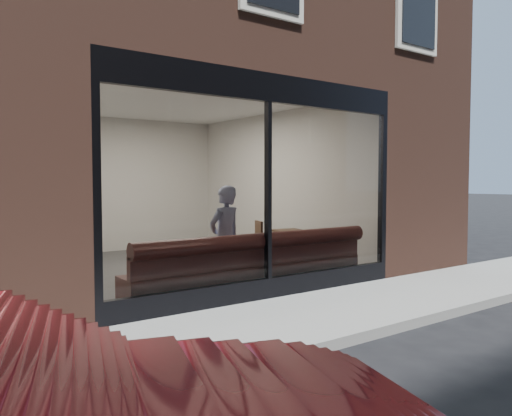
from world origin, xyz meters
TOP-DOWN VIEW (x-y plane):
  - ground at (0.00, 0.00)m, footprint 120.00×120.00m
  - sidewalk_near at (0.00, 1.00)m, footprint 40.00×2.00m
  - kerb_near at (0.00, -0.05)m, footprint 40.00×0.10m
  - host_building_pier_right at (3.75, 8.00)m, footprint 2.50×12.00m
  - host_building_backfill at (0.00, 11.00)m, footprint 5.00×6.00m
  - cafe_floor at (0.00, 5.00)m, footprint 6.00×6.00m
  - cafe_ceiling at (0.00, 5.00)m, footprint 6.00×6.00m
  - cafe_wall_back at (0.00, 7.99)m, footprint 5.00×0.00m
  - cafe_wall_left at (-2.49, 5.00)m, footprint 0.00×6.00m
  - cafe_wall_right at (2.49, 5.00)m, footprint 0.00×6.00m
  - storefront_kick at (0.00, 2.05)m, footprint 5.00×0.10m
  - storefront_header at (0.00, 2.05)m, footprint 5.00×0.10m
  - storefront_mullion at (0.00, 2.05)m, footprint 0.06×0.10m
  - storefront_glass at (0.00, 2.02)m, footprint 4.80×0.00m
  - banquette at (0.00, 2.45)m, footprint 4.00×0.55m
  - person at (-0.27, 2.77)m, footprint 0.66×0.51m
  - cafe_table_left at (-0.63, 3.00)m, footprint 0.69×0.69m
  - cafe_table_right at (1.77, 3.73)m, footprint 0.64×0.64m
  - cafe_chair_right at (0.97, 3.91)m, footprint 0.46×0.46m
  - wall_poster at (-2.45, 3.96)m, footprint 0.02×0.64m

SIDE VIEW (x-z plane):
  - ground at x=0.00m, z-range 0.00..0.00m
  - sidewalk_near at x=0.00m, z-range 0.00..0.01m
  - cafe_floor at x=0.00m, z-range 0.02..0.02m
  - kerb_near at x=0.00m, z-range 0.00..0.12m
  - storefront_kick at x=0.00m, z-range 0.00..0.30m
  - banquette at x=0.00m, z-range 0.00..0.45m
  - cafe_chair_right at x=0.97m, z-range 0.22..0.26m
  - cafe_table_left at x=-0.63m, z-range 0.72..0.76m
  - cafe_table_right at x=1.77m, z-range 0.72..0.76m
  - person at x=-0.27m, z-range 0.00..1.62m
  - storefront_mullion at x=0.00m, z-range 0.30..2.80m
  - storefront_glass at x=0.00m, z-range -0.85..3.95m
  - cafe_wall_back at x=0.00m, z-range -0.90..4.10m
  - cafe_wall_left at x=-2.49m, z-range -1.40..4.60m
  - cafe_wall_right at x=2.49m, z-range -1.40..4.60m
  - host_building_pier_right at x=3.75m, z-range 0.00..3.20m
  - host_building_backfill at x=0.00m, z-range 0.00..3.20m
  - wall_poster at x=-2.45m, z-range 1.20..2.05m
  - storefront_header at x=0.00m, z-range 2.80..3.20m
  - cafe_ceiling at x=0.00m, z-range 3.19..3.19m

